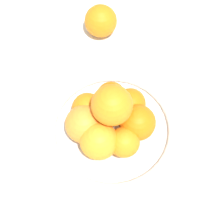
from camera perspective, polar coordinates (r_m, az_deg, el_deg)
The scene contains 4 objects.
ground_plane at distance 0.85m, azimuth 0.00°, elevation -3.37°, with size 4.00×4.00×0.00m, color silver.
fruit_bowl at distance 0.83m, azimuth 0.00°, elevation -2.82°, with size 0.28×0.28×0.04m.
orange_pile at distance 0.76m, azimuth -0.34°, elevation -0.83°, with size 0.18×0.18×0.14m.
stray_orange at distance 0.97m, azimuth -1.73°, elevation 13.70°, with size 0.08×0.08×0.08m, color orange.
Camera 1 is at (-0.30, -0.16, 0.77)m, focal length 60.00 mm.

